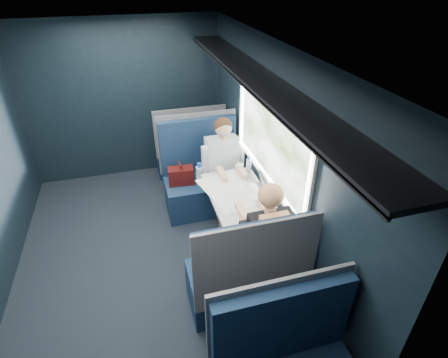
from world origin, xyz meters
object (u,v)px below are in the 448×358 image
object	(u,v)px
seat_bay_near	(202,180)
man	(224,164)
cup	(240,168)
seat_row_front	(189,150)
bottle_small	(249,165)
laptop	(258,186)
seat_bay_far	(245,278)
woman	(265,235)
table	(236,199)

from	to	relation	value
seat_bay_near	man	world-z (taller)	man
man	seat_bay_near	bearing A→B (deg)	146.39
man	cup	size ratio (longest dim) A/B	13.75
seat_row_front	man	world-z (taller)	man
bottle_small	laptop	bearing A→B (deg)	-94.84
seat_bay_near	cup	xyz separation A→B (m)	(0.39, -0.43, 0.37)
laptop	seat_row_front	bearing A→B (deg)	103.24
seat_bay_near	seat_row_front	world-z (taller)	seat_bay_near
seat_bay_far	laptop	size ratio (longest dim) A/B	3.69
man	woman	bearing A→B (deg)	-90.00
table	cup	size ratio (longest dim) A/B	10.40
seat_bay_near	man	xyz separation A→B (m)	(0.26, -0.17, 0.30)
seat_bay_near	woman	distance (m)	1.63
woman	laptop	distance (m)	0.71
man	cup	xyz separation A→B (m)	(0.12, -0.26, 0.07)
seat_bay_far	seat_row_front	xyz separation A→B (m)	(0.00, 2.67, -0.00)
woman	bottle_small	bearing A→B (deg)	79.02
seat_bay_far	man	size ratio (longest dim) A/B	0.95
bottle_small	seat_bay_near	bearing A→B (deg)	134.56
table	cup	world-z (taller)	cup
seat_row_front	bottle_small	bearing A→B (deg)	-71.76
seat_bay_near	laptop	world-z (taller)	seat_bay_near
bottle_small	cup	distance (m)	0.11
man	cup	distance (m)	0.30
seat_bay_near	seat_bay_far	size ratio (longest dim) A/B	1.00
table	woman	distance (m)	0.71
cup	laptop	bearing A→B (deg)	-83.40
seat_bay_near	woman	xyz separation A→B (m)	(0.26, -1.58, 0.31)
bottle_small	woman	bearing A→B (deg)	-100.98
seat_row_front	man	size ratio (longest dim) A/B	0.88
seat_row_front	cup	distance (m)	1.46
seat_bay_near	bottle_small	xyz separation A→B (m)	(0.47, -0.48, 0.41)
seat_bay_far	laptop	xyz separation A→B (m)	(0.43, 0.85, 0.39)
seat_bay_far	laptop	distance (m)	1.03
seat_bay_far	man	distance (m)	1.62
woman	cup	size ratio (longest dim) A/B	13.75
woman	bottle_small	xyz separation A→B (m)	(0.21, 1.10, 0.11)
seat_bay_far	bottle_small	size ratio (longest dim) A/B	5.95
seat_bay_far	bottle_small	world-z (taller)	seat_bay_far
table	laptop	world-z (taller)	laptop
seat_row_front	bottle_small	size ratio (longest dim) A/B	5.47
woman	cup	world-z (taller)	woman
seat_bay_near	cup	bearing A→B (deg)	-48.28
woman	cup	xyz separation A→B (m)	(0.12, 1.15, 0.06)
seat_row_front	woman	world-z (taller)	woman
laptop	woman	bearing A→B (deg)	-104.59
seat_bay_near	cup	world-z (taller)	seat_bay_near
woman	laptop	bearing A→B (deg)	75.41
laptop	cup	world-z (taller)	laptop
cup	man	bearing A→B (deg)	115.70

